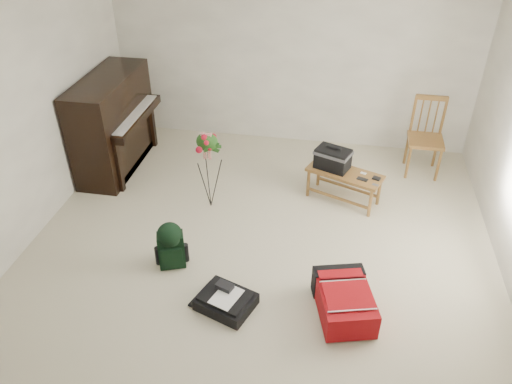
% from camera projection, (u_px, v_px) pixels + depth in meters
% --- Properties ---
extents(floor, '(5.00, 5.50, 0.01)m').
position_uv_depth(floor, '(256.00, 260.00, 5.26)').
color(floor, beige).
rests_on(floor, ground).
extents(ceiling, '(5.00, 5.50, 0.01)m').
position_uv_depth(ceiling, '(256.00, 18.00, 3.85)').
color(ceiling, white).
rests_on(ceiling, wall_back).
extents(wall_back, '(5.00, 0.04, 2.50)m').
position_uv_depth(wall_back, '(292.00, 57.00, 6.79)').
color(wall_back, white).
rests_on(wall_back, floor).
extents(wall_left, '(0.04, 5.50, 2.50)m').
position_uv_depth(wall_left, '(7.00, 135.00, 4.92)').
color(wall_left, white).
rests_on(wall_left, floor).
extents(piano, '(0.71, 1.50, 1.25)m').
position_uv_depth(piano, '(114.00, 125.00, 6.54)').
color(piano, black).
rests_on(piano, floor).
extents(bench, '(0.96, 0.67, 0.69)m').
position_uv_depth(bench, '(335.00, 165.00, 5.92)').
color(bench, brown).
rests_on(bench, floor).
extents(dining_chair, '(0.45, 0.45, 1.02)m').
position_uv_depth(dining_chair, '(426.00, 138.00, 6.47)').
color(dining_chair, brown).
rests_on(dining_chair, floor).
extents(red_suitcase, '(0.63, 0.80, 0.30)m').
position_uv_depth(red_suitcase, '(344.00, 297.00, 4.61)').
color(red_suitcase, '#A90719').
rests_on(red_suitcase, floor).
extents(black_duffel, '(0.61, 0.55, 0.21)m').
position_uv_depth(black_duffel, '(226.00, 300.00, 4.68)').
color(black_duffel, black).
rests_on(black_duffel, floor).
extents(green_backpack, '(0.30, 0.28, 0.53)m').
position_uv_depth(green_backpack, '(171.00, 243.00, 5.04)').
color(green_backpack, black).
rests_on(green_backpack, floor).
extents(flower_stand, '(0.33, 0.33, 1.02)m').
position_uv_depth(flower_stand, '(209.00, 171.00, 5.79)').
color(flower_stand, black).
rests_on(flower_stand, floor).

